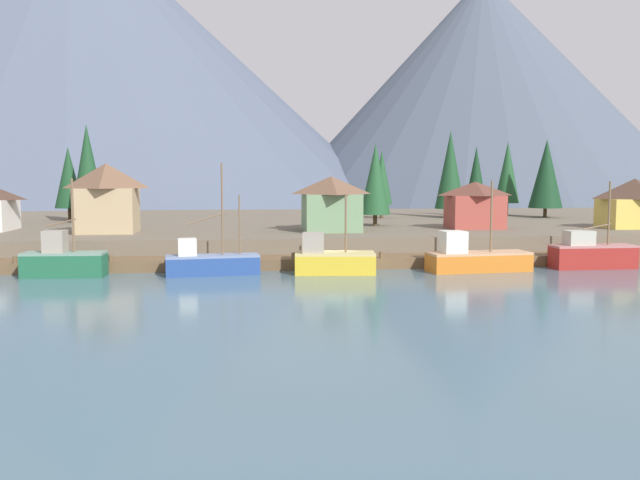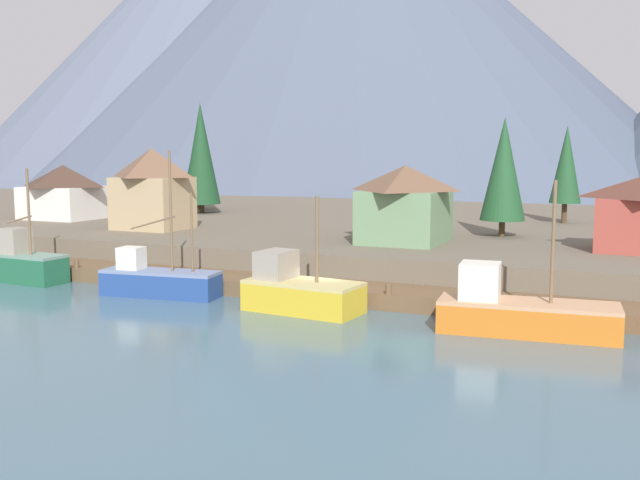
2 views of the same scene
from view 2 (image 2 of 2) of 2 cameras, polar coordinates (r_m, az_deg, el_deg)
name	(u,v)px [view 2 (image 2 of 2)]	position (r m, az deg, el deg)	size (l,w,h in m)	color
ground_plane	(417,266)	(63.09, 7.74, -2.10)	(400.00, 400.00, 1.00)	#476675
dock	(338,292)	(46.16, 1.44, -4.14)	(80.00, 4.00, 1.60)	brown
shoreline_bank	(451,232)	(74.36, 10.37, 0.59)	(400.00, 56.00, 2.50)	#665B4C
mountain_west_peak	(233,41)	(211.53, -6.90, 15.45)	(153.35, 153.35, 81.14)	slate
mountain_central_peak	(352,30)	(203.16, 2.58, 16.35)	(184.44, 184.44, 84.68)	#4C566B
fishing_boat_green	(22,263)	(56.69, -22.59, -1.73)	(6.84, 2.69, 8.26)	#1E5B3D
fishing_boat_blue	(158,280)	(48.39, -12.75, -3.14)	(8.14, 3.21, 9.57)	navy
fishing_boat_yellow	(299,291)	(42.75, -1.68, -4.07)	(7.18, 3.81, 6.92)	gold
fishing_boat_orange	(521,312)	(39.00, 15.66, -5.53)	(9.35, 3.83, 8.03)	#CC6B1E
house_tan	(153,188)	(66.29, -13.17, 4.05)	(6.32, 5.37, 7.26)	tan
house_white	(64,191)	(79.37, -19.70, 3.67)	(7.75, 6.56, 5.58)	silver
house_green	(405,203)	(55.31, 6.76, 2.92)	(6.20, 7.09, 5.91)	#6B8E66
conifer_near_left	(198,162)	(88.15, -9.69, 6.12)	(3.75, 3.75, 9.76)	#4C3823
conifer_near_right	(201,154)	(82.48, -9.45, 6.80)	(4.25, 4.25, 12.42)	#4C3823
conifer_mid_left	(566,165)	(73.87, 18.98, 5.69)	(2.99, 2.99, 9.50)	#4C3823
conifer_back_left	(504,169)	(60.52, 14.39, 5.49)	(3.66, 3.66, 9.75)	#4C3823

